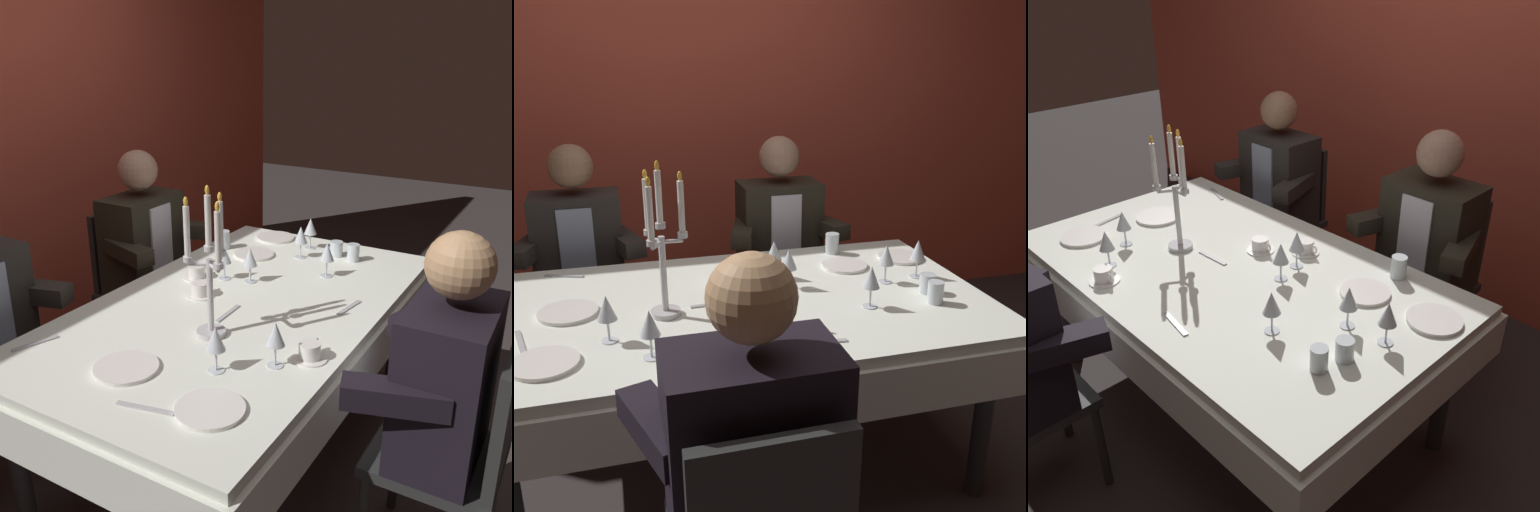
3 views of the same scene
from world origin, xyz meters
The scene contains 28 objects.
ground_plane centered at (0.00, 0.00, 0.00)m, with size 12.00×12.00×0.00m, color #363030.
back_wall centered at (0.00, 1.66, 1.35)m, with size 6.00×0.12×2.70m, color #CA4D38.
dining_table centered at (0.00, 0.00, 0.62)m, with size 1.94×1.14×0.74m.
candelabra centered at (-0.29, -0.05, 0.99)m, with size 0.15×0.17×0.57m.
dinner_plate_0 centered at (0.82, 0.28, 0.75)m, with size 0.21×0.21×0.01m, color white.
dinner_plate_1 centered at (-0.64, 0.05, 0.75)m, with size 0.22×0.22×0.01m, color white.
dinner_plate_2 centered at (-0.69, -0.32, 0.75)m, with size 0.21×0.21×0.01m, color white.
dinner_plate_3 centered at (0.53, 0.25, 0.75)m, with size 0.20×0.20×0.01m, color white.
wine_glass_0 centered at (-0.37, -0.36, 0.86)m, with size 0.07×0.07×0.16m.
wine_glass_1 centered at (0.62, 0.03, 0.86)m, with size 0.07×0.07×0.16m.
wine_glass_2 centered at (0.77, 0.05, 0.86)m, with size 0.07×0.07×0.16m.
wine_glass_3 centered at (0.19, 0.20, 0.85)m, with size 0.07×0.07×0.16m.
wine_glass_4 centered at (0.45, -0.19, 0.85)m, with size 0.07×0.07×0.16m.
wine_glass_5 centered at (0.22, 0.08, 0.86)m, with size 0.07×0.07×0.16m.
wine_glass_6 centered at (-0.50, -0.21, 0.86)m, with size 0.07×0.07×0.16m.
water_tumbler_0 centered at (0.73, -0.12, 0.78)m, with size 0.06×0.06×0.08m, color silver.
water_tumbler_1 centered at (0.71, -0.22, 0.78)m, with size 0.06×0.06×0.09m, color silver.
water_tumbler_2 centered at (0.54, 0.44, 0.79)m, with size 0.06×0.06×0.10m, color silver.
coffee_cup_0 centered at (-0.27, -0.44, 0.77)m, with size 0.13×0.12×0.06m.
coffee_cup_1 centered at (0.13, 0.32, 0.77)m, with size 0.13×0.12×0.06m.
coffee_cup_2 centered at (-0.02, 0.19, 0.77)m, with size 0.13×0.12×0.06m.
fork_0 centered at (-0.11, -0.01, 0.74)m, with size 0.17×0.02×0.01m, color #B7B7BC.
knife_1 centered at (-0.78, -0.15, 0.74)m, with size 0.19×0.02×0.01m, color #B7B7BC.
fork_2 centered at (0.18, -0.41, 0.74)m, with size 0.17×0.02×0.01m, color #B7B7BC.
fork_3 centered at (-0.67, 0.45, 0.74)m, with size 0.17×0.02×0.01m, color #B7B7BC.
seated_diner_0 centered at (-0.62, 0.89, 0.74)m, with size 0.63×0.48×1.24m.
seated_diner_1 centered at (-0.17, -0.89, 0.74)m, with size 0.63×0.48×1.24m.
seated_diner_2 centered at (0.41, 0.89, 0.74)m, with size 0.63×0.48×1.24m.
Camera 2 is at (-0.46, -2.05, 1.65)m, focal length 41.57 mm.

